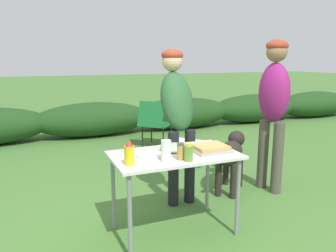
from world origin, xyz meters
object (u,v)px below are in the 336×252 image
at_px(folding_table, 174,162).
at_px(standing_person_in_olive_jacket, 274,100).
at_px(mixing_bowl, 174,147).
at_px(food_tray, 210,148).
at_px(relish_jar, 189,152).
at_px(dog, 231,154).
at_px(plate_stack, 150,155).
at_px(spice_jar, 180,151).
at_px(cooler_box, 189,152).
at_px(mustard_bottle, 129,153).
at_px(camp_chair_green_behind_table, 155,121).
at_px(paper_cup_stack, 166,151).
at_px(standing_person_in_red_jacket, 177,107).

xyz_separation_m(folding_table, standing_person_in_olive_jacket, (1.44, 0.46, 0.43)).
bearing_deg(standing_person_in_olive_jacket, mixing_bowl, -85.31).
relative_size(food_tray, standing_person_in_olive_jacket, 0.19).
bearing_deg(relish_jar, standing_person_in_olive_jacket, 26.05).
relative_size(food_tray, relish_jar, 2.18).
bearing_deg(mixing_bowl, dog, 29.99).
bearing_deg(plate_stack, food_tray, -5.10).
distance_m(spice_jar, cooler_box, 2.28).
distance_m(plate_stack, mustard_bottle, 0.28).
bearing_deg(mixing_bowl, spice_jar, -101.60).
height_order(spice_jar, camp_chair_green_behind_table, spice_jar).
relative_size(paper_cup_stack, dog, 0.25).
bearing_deg(standing_person_in_olive_jacket, plate_stack, -85.25).
xyz_separation_m(food_tray, camp_chair_green_behind_table, (0.54, 2.89, -0.30)).
distance_m(relish_jar, standing_person_in_red_jacket, 0.95).
bearing_deg(standing_person_in_olive_jacket, cooler_box, -171.95).
xyz_separation_m(paper_cup_stack, standing_person_in_red_jacket, (0.47, 0.83, 0.22)).
relative_size(plate_stack, standing_person_in_red_jacket, 0.14).
xyz_separation_m(relish_jar, standing_person_in_olive_jacket, (1.42, 0.69, 0.28)).
bearing_deg(dog, folding_table, -102.38).
xyz_separation_m(folding_table, relish_jar, (0.02, -0.23, 0.15)).
height_order(plate_stack, paper_cup_stack, paper_cup_stack).
bearing_deg(food_tray, relish_jar, -148.08).
xyz_separation_m(spice_jar, cooler_box, (1.03, 1.93, -0.64)).
xyz_separation_m(mixing_bowl, cooler_box, (0.98, 1.68, -0.60)).
bearing_deg(dog, plate_stack, -107.61).
xyz_separation_m(paper_cup_stack, dog, (1.18, 0.84, -0.38)).
bearing_deg(food_tray, standing_person_in_red_jacket, 91.54).
relative_size(dog, cooler_box, 1.27).
distance_m(plate_stack, cooler_box, 2.22).
relative_size(paper_cup_stack, spice_jar, 1.26).
distance_m(folding_table, standing_person_in_olive_jacket, 1.58).
distance_m(mustard_bottle, camp_chair_green_behind_table, 3.29).
height_order(mixing_bowl, relish_jar, relish_jar).
distance_m(mixing_bowl, cooler_box, 2.04).
bearing_deg(spice_jar, camp_chair_green_behind_table, 73.57).
bearing_deg(plate_stack, folding_table, -2.36).
relative_size(food_tray, spice_jar, 2.32).
relative_size(relish_jar, spice_jar, 1.06).
xyz_separation_m(food_tray, standing_person_in_red_jacket, (-0.02, 0.68, 0.28)).
relative_size(standing_person_in_red_jacket, cooler_box, 2.90).
distance_m(paper_cup_stack, standing_person_in_red_jacket, 0.97).
bearing_deg(dog, camp_chair_green_behind_table, 139.21).
xyz_separation_m(food_tray, standing_person_in_olive_jacket, (1.11, 0.50, 0.33)).
bearing_deg(standing_person_in_red_jacket, mustard_bottle, -135.49).
xyz_separation_m(relish_jar, mustard_bottle, (-0.47, 0.09, 0.02)).
distance_m(standing_person_in_olive_jacket, cooler_box, 1.65).
distance_m(food_tray, paper_cup_stack, 0.51).
bearing_deg(mustard_bottle, cooler_box, 52.63).
distance_m(mixing_bowl, standing_person_in_olive_jacket, 1.50).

